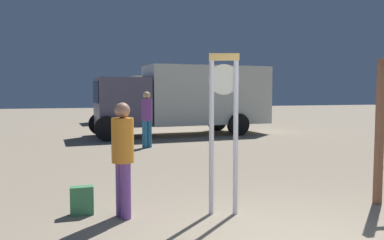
{
  "coord_description": "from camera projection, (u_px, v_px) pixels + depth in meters",
  "views": [
    {
      "loc": [
        -2.41,
        -3.63,
        1.8
      ],
      "look_at": [
        -0.16,
        4.14,
        1.2
      ],
      "focal_mm": 36.59,
      "sensor_mm": 36.0,
      "label": 1
    }
  ],
  "objects": [
    {
      "name": "backpack",
      "position": [
        82.0,
        201.0,
        5.69
      ],
      "size": [
        0.33,
        0.2,
        0.42
      ],
      "color": "#3E8853",
      "rests_on": "ground_plane"
    },
    {
      "name": "person_distant",
      "position": [
        147.0,
        116.0,
        12.4
      ],
      "size": [
        0.34,
        0.34,
        1.79
      ],
      "color": "teal",
      "rests_on": "ground_plane"
    },
    {
      "name": "person_near_clock",
      "position": [
        123.0,
        154.0,
        5.51
      ],
      "size": [
        0.31,
        0.31,
        1.64
      ],
      "color": "#78489D",
      "rests_on": "ground_plane"
    },
    {
      "name": "box_truck_far",
      "position": [
        156.0,
        96.0,
        23.4
      ],
      "size": [
        6.66,
        3.03,
        2.68
      ],
      "color": "beige",
      "rests_on": "ground_plane"
    },
    {
      "name": "standing_clock",
      "position": [
        224.0,
        116.0,
        5.64
      ],
      "size": [
        0.44,
        0.21,
        2.33
      ],
      "color": "white",
      "rests_on": "ground_plane"
    },
    {
      "name": "box_truck_near",
      "position": [
        188.0,
        97.0,
        16.17
      ],
      "size": [
        7.43,
        2.83,
        2.83
      ],
      "color": "silver",
      "rests_on": "ground_plane"
    }
  ]
}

